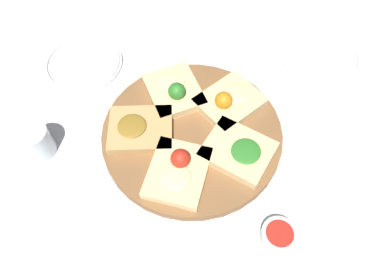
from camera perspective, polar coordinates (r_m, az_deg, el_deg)
ground_plane at (r=0.91m, az=-0.00°, el=-1.20°), size 3.00×3.00×0.00m
serving_board at (r=0.90m, az=-0.00°, el=-0.81°), size 0.43×0.43×0.02m
focaccia_slice_0 at (r=0.93m, az=5.69°, el=4.08°), size 0.17×0.19×0.06m
focaccia_slice_1 at (r=0.95m, az=-2.73°, el=5.74°), size 0.19×0.19×0.06m
focaccia_slice_2 at (r=0.89m, az=-7.95°, el=-0.15°), size 0.19×0.18×0.03m
focaccia_slice_3 at (r=0.82m, az=-2.15°, el=-6.53°), size 0.15×0.17×0.06m
focaccia_slice_4 at (r=0.86m, az=7.08°, el=-3.49°), size 0.16×0.13×0.03m
plate_left at (r=1.10m, az=-16.25°, el=9.48°), size 0.22×0.22×0.02m
plate_right at (r=1.13m, az=18.98°, el=10.32°), size 0.23×0.23×0.02m
water_glass at (r=0.93m, az=-22.71°, el=-1.93°), size 0.07×0.07×0.08m
dipping_bowl at (r=0.81m, az=13.06°, el=-15.65°), size 0.07×0.07×0.03m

